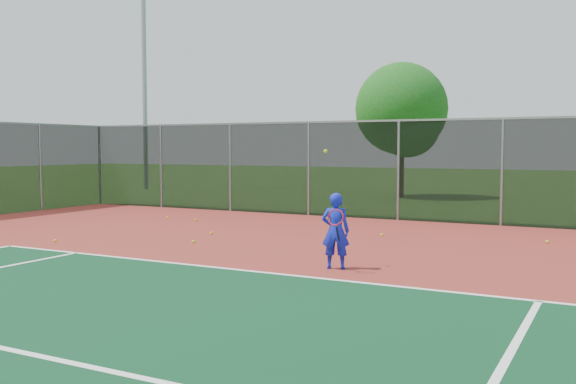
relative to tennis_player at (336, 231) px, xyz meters
The scene contains 14 objects.
ground 4.31m from the tennis_player, 68.41° to the right, with size 120.00×120.00×0.00m, color #2D5A19.
court_apron 2.60m from the tennis_player, 51.31° to the right, with size 30.00×20.00×0.02m, color maroon.
fence_back 8.24m from the tennis_player, 78.99° to the left, with size 30.00×0.06×3.03m.
tennis_player is the anchor object (origin of this frame).
practice_ball_0 4.55m from the tennis_player, 98.67° to the left, with size 0.07×0.07×0.07m, color #CAE61A.
practice_ball_1 5.41m from the tennis_player, 148.96° to the left, with size 0.07×0.07×0.07m, color #CAE61A.
practice_ball_2 4.38m from the tennis_player, 162.11° to the left, with size 0.07×0.07×0.07m, color #CAE61A.
practice_ball_3 8.36m from the tennis_player, 143.36° to the left, with size 0.07×0.07×0.07m, color #CAE61A.
practice_ball_4 9.34m from the tennis_player, 146.99° to the left, with size 0.07×0.07×0.07m, color #CAE61A.
practice_ball_6 5.99m from the tennis_player, 58.94° to the left, with size 0.07×0.07×0.07m, color #CAE61A.
practice_ball_7 7.09m from the tennis_player, behind, with size 0.07×0.07×0.07m, color #CAE61A.
practice_ball_8 3.59m from the tennis_player, 111.71° to the left, with size 0.07×0.07×0.07m, color #CAE61A.
floodlight_nw 24.86m from the tennis_player, 138.13° to the left, with size 0.90×0.40×12.75m.
tree_back_left 17.53m from the tennis_player, 103.64° to the left, with size 4.04×4.04×5.94m.
Camera 1 is at (3.00, -6.62, 2.22)m, focal length 40.00 mm.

